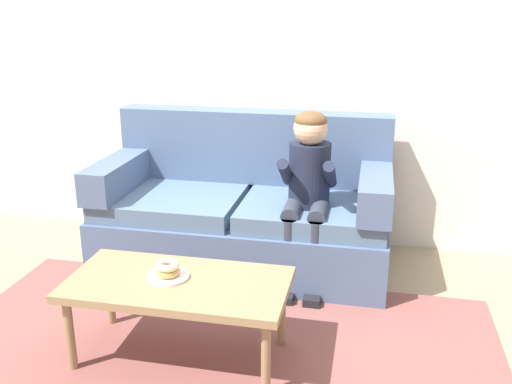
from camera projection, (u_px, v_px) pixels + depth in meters
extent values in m
plane|color=#9E896B|center=(227.00, 326.00, 3.15)|extent=(10.00, 10.00, 0.00)
cube|color=silver|center=(274.00, 51.00, 4.01)|extent=(8.00, 0.10, 2.80)
cube|color=brown|center=(215.00, 351.00, 2.92)|extent=(2.92, 1.65, 0.01)
cube|color=slate|center=(243.00, 239.00, 3.85)|extent=(1.92, 0.90, 0.38)
cube|color=slate|center=(172.00, 202.00, 3.82)|extent=(0.92, 0.74, 0.12)
cube|color=slate|center=(314.00, 212.00, 3.63)|extent=(0.92, 0.74, 0.12)
cube|color=slate|center=(254.00, 146.00, 4.00)|extent=(1.92, 0.20, 0.51)
cube|color=slate|center=(122.00, 172.00, 3.89)|extent=(0.20, 0.90, 0.22)
cube|color=slate|center=(375.00, 188.00, 3.55)|extent=(0.20, 0.90, 0.22)
cube|color=#937551|center=(178.00, 284.00, 2.75)|extent=(1.08, 0.55, 0.04)
cylinder|color=#937551|center=(70.00, 335.00, 2.71)|extent=(0.04, 0.04, 0.39)
cylinder|color=#937551|center=(266.00, 360.00, 2.52)|extent=(0.04, 0.04, 0.39)
cylinder|color=#937551|center=(110.00, 293.00, 3.11)|extent=(0.04, 0.04, 0.39)
cylinder|color=#937551|center=(282.00, 311.00, 2.92)|extent=(0.04, 0.04, 0.39)
cylinder|color=#1E2338|center=(309.00, 174.00, 3.53)|extent=(0.26, 0.26, 0.40)
sphere|color=#DBAD89|center=(311.00, 128.00, 3.42)|extent=(0.21, 0.21, 0.21)
ellipsoid|color=brown|center=(311.00, 121.00, 3.40)|extent=(0.20, 0.20, 0.12)
cylinder|color=#333847|center=(293.00, 210.00, 3.47)|extent=(0.11, 0.30, 0.11)
cylinder|color=#333847|center=(288.00, 254.00, 3.40)|extent=(0.09, 0.09, 0.44)
cube|color=black|center=(286.00, 295.00, 3.43)|extent=(0.10, 0.20, 0.06)
cylinder|color=#1E2338|center=(286.00, 172.00, 3.45)|extent=(0.07, 0.29, 0.23)
cylinder|color=#333847|center=(319.00, 212.00, 3.43)|extent=(0.11, 0.30, 0.11)
cylinder|color=#333847|center=(315.00, 256.00, 3.37)|extent=(0.09, 0.09, 0.44)
cube|color=black|center=(313.00, 297.00, 3.40)|extent=(0.10, 0.20, 0.06)
cylinder|color=#1E2338|center=(330.00, 175.00, 3.39)|extent=(0.07, 0.29, 0.23)
cylinder|color=white|center=(168.00, 276.00, 2.77)|extent=(0.21, 0.21, 0.01)
torus|color=tan|center=(168.00, 272.00, 2.76)|extent=(0.17, 0.17, 0.04)
torus|color=beige|center=(167.00, 265.00, 2.75)|extent=(0.13, 0.13, 0.04)
cube|color=red|center=(113.00, 297.00, 3.41)|extent=(0.16, 0.09, 0.05)
cylinder|color=red|center=(100.00, 296.00, 3.43)|extent=(0.06, 0.06, 0.05)
cylinder|color=red|center=(126.00, 299.00, 3.39)|extent=(0.06, 0.06, 0.05)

